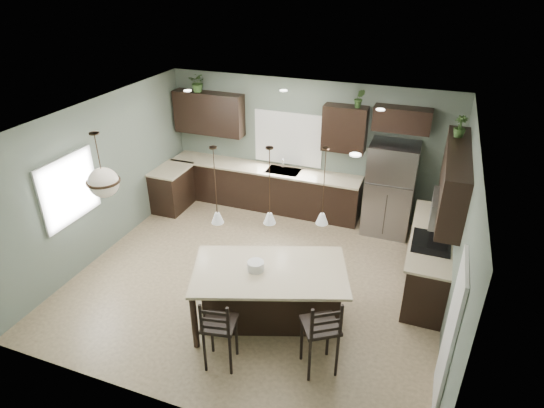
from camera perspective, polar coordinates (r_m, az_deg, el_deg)
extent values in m
plane|color=#9E8466|center=(7.95, -1.70, -9.15)|extent=(6.00, 6.00, 0.00)
cube|color=white|center=(5.76, 21.33, -15.42)|extent=(0.04, 0.82, 2.04)
cube|color=white|center=(9.61, 2.06, 8.22)|extent=(1.35, 0.02, 1.00)
cube|color=white|center=(8.08, -24.18, 1.70)|extent=(0.02, 1.10, 1.00)
cube|color=black|center=(10.11, -12.42, 1.83)|extent=(0.60, 0.90, 0.90)
cube|color=beige|center=(9.91, -12.60, 4.25)|extent=(0.66, 0.96, 0.04)
cube|color=black|center=(9.93, -1.03, 2.03)|extent=(4.20, 0.60, 0.90)
cube|color=beige|center=(9.72, -1.10, 4.47)|extent=(4.20, 0.66, 0.04)
cube|color=gray|center=(9.57, 1.42, 4.18)|extent=(0.70, 0.45, 0.01)
cylinder|color=silver|center=(9.49, 1.37, 4.91)|extent=(0.02, 0.02, 0.28)
cube|color=black|center=(10.01, -7.92, 11.20)|extent=(1.55, 0.34, 0.90)
cube|color=black|center=(9.05, 9.11, 9.31)|extent=(0.85, 0.34, 0.90)
cube|color=black|center=(8.83, 16.01, 10.15)|extent=(1.05, 0.34, 0.45)
cube|color=black|center=(8.02, 19.07, -6.60)|extent=(0.60, 2.35, 0.90)
cube|color=beige|center=(7.77, 19.46, -3.71)|extent=(0.66, 2.35, 0.04)
cube|color=black|center=(7.52, 19.38, -4.59)|extent=(0.58, 0.75, 0.02)
cube|color=gray|center=(7.79, 16.72, -7.32)|extent=(0.01, 0.72, 0.60)
cube|color=black|center=(7.32, 21.88, 2.99)|extent=(0.34, 2.35, 0.90)
cube|color=gray|center=(7.24, 20.91, -0.67)|extent=(0.40, 0.75, 0.40)
cube|color=gray|center=(9.09, 14.56, 1.81)|extent=(0.90, 0.74, 1.85)
cube|color=black|center=(6.83, -0.27, -11.42)|extent=(2.48, 1.90, 0.92)
cylinder|color=silver|center=(6.51, -2.06, -7.77)|extent=(0.24, 0.24, 0.14)
cube|color=black|center=(6.17, -6.55, -15.51)|extent=(0.50, 0.50, 1.14)
cube|color=black|center=(6.08, 6.03, -15.84)|extent=(0.62, 0.62, 1.21)
imported|color=#375927|center=(9.91, -9.27, 14.83)|extent=(0.40, 0.35, 0.40)
imported|color=#315223|center=(8.81, 10.92, 12.89)|extent=(0.21, 0.18, 0.35)
imported|color=#304D22|center=(7.67, 22.54, 8.97)|extent=(0.24, 0.24, 0.34)
plane|color=slate|center=(9.57, 4.37, 7.11)|extent=(6.00, 0.00, 6.00)
plane|color=slate|center=(5.20, -13.60, -13.77)|extent=(6.00, 0.00, 6.00)
plane|color=slate|center=(8.67, -20.59, 3.05)|extent=(0.00, 5.50, 5.50)
plane|color=slate|center=(6.80, 22.38, -4.36)|extent=(0.00, 5.50, 5.50)
plane|color=white|center=(6.65, -2.04, 10.48)|extent=(6.00, 6.00, 0.00)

